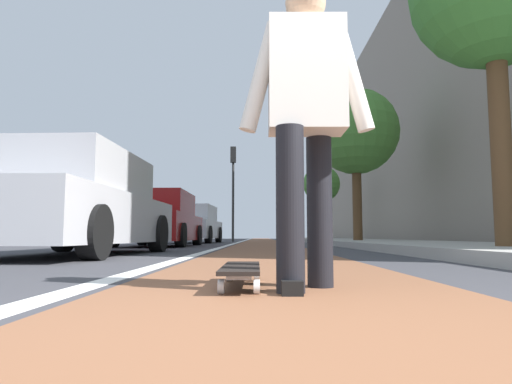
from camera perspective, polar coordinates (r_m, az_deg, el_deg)
ground_plane at (r=11.03m, az=1.17°, el=-7.03°), size 80.00×80.00×0.00m
bike_lane_paint at (r=25.02m, az=0.79°, el=-6.22°), size 56.00×1.85×0.00m
lane_stripe_white at (r=21.04m, az=-2.09°, el=-6.34°), size 52.00×0.16×0.01m
sidewalk_curb at (r=19.37m, az=11.36°, el=-6.09°), size 52.00×3.20×0.14m
building_facade at (r=24.50m, az=16.12°, el=6.88°), size 40.00×1.20×10.95m
skateboard at (r=2.48m, az=-1.89°, el=-9.80°), size 0.84×0.21×0.11m
skater_person at (r=2.43m, az=6.32°, el=10.23°), size 0.46×0.72×1.64m
parked_car_near at (r=7.06m, az=-21.87°, el=-1.66°), size 4.57×2.02×1.48m
parked_car_mid at (r=12.59m, az=-12.11°, el=-3.57°), size 4.37×1.92×1.46m
parked_car_far at (r=18.37m, az=-8.03°, el=-4.15°), size 4.59×2.10×1.49m
traffic_light at (r=22.72m, az=-2.91°, el=1.98°), size 0.33×0.28×4.78m
street_tree_mid at (r=15.65m, az=12.50°, el=7.40°), size 2.89×2.89×5.23m
street_tree_far at (r=23.81m, az=8.28°, el=0.90°), size 1.93×1.93×3.96m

